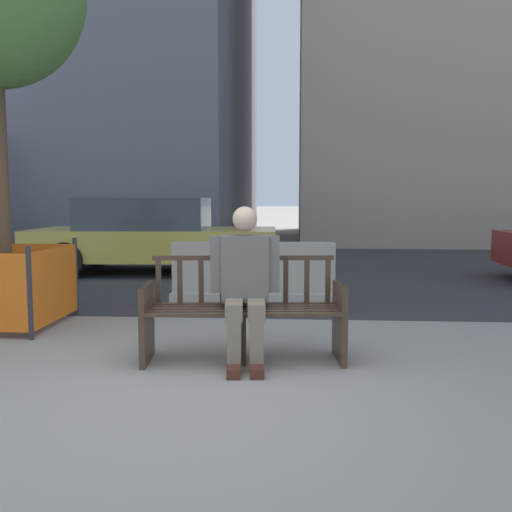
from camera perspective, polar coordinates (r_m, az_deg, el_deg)
name	(u,v)px	position (r m, az deg, el deg)	size (l,w,h in m)	color
ground_plane	(168,400)	(4.09, -8.77, -14.02)	(200.00, 200.00, 0.00)	gray
street_asphalt	(256,261)	(12.56, 0.03, -0.53)	(120.00, 12.00, 0.01)	#333335
street_bench	(244,315)	(4.88, -1.25, -5.87)	(1.73, 0.68, 0.88)	#473323
seated_person	(245,281)	(4.77, -1.11, -2.56)	(0.59, 0.75, 1.31)	#66605B
jersey_barrier_centre	(254,282)	(7.11, -0.24, -2.65)	(2.02, 0.73, 0.84)	#9E998E
construction_fence	(3,284)	(6.76, -24.01, -2.55)	(1.22, 1.22, 0.92)	#2D2D33
car_taxi_near	(153,235)	(10.80, -10.29, 2.05)	(4.54, 2.14, 1.40)	#DBC64C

